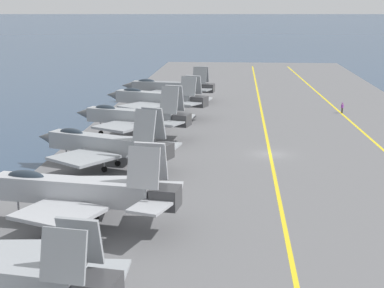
{
  "coord_description": "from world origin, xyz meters",
  "views": [
    {
      "loc": [
        -65.07,
        3.73,
        17.01
      ],
      "look_at": [
        -6.18,
        8.41,
        2.9
      ],
      "focal_mm": 55.0,
      "sensor_mm": 36.0,
      "label": 1
    }
  ],
  "objects_px": {
    "crew_purple_vest": "(342,107)",
    "parked_jet_fourth": "(133,117)",
    "parked_jet_third": "(104,144)",
    "parked_jet_second": "(76,191)",
    "parked_jet_sixth": "(169,87)",
    "parked_jet_fifth": "(156,99)"
  },
  "relations": [
    {
      "from": "parked_jet_fifth",
      "to": "crew_purple_vest",
      "type": "height_order",
      "value": "parked_jet_fifth"
    },
    {
      "from": "parked_jet_third",
      "to": "parked_jet_fourth",
      "type": "distance_m",
      "value": 14.2
    },
    {
      "from": "parked_jet_third",
      "to": "parked_jet_fourth",
      "type": "bearing_deg",
      "value": -2.31
    },
    {
      "from": "parked_jet_sixth",
      "to": "parked_jet_third",
      "type": "bearing_deg",
      "value": 177.85
    },
    {
      "from": "parked_jet_sixth",
      "to": "crew_purple_vest",
      "type": "distance_m",
      "value": 29.93
    },
    {
      "from": "parked_jet_second",
      "to": "parked_jet_third",
      "type": "bearing_deg",
      "value": 5.63
    },
    {
      "from": "parked_jet_fourth",
      "to": "crew_purple_vest",
      "type": "distance_m",
      "value": 35.56
    },
    {
      "from": "parked_jet_second",
      "to": "parked_jet_third",
      "type": "relative_size",
      "value": 1.04
    },
    {
      "from": "parked_jet_sixth",
      "to": "parked_jet_second",
      "type": "bearing_deg",
      "value": 179.96
    },
    {
      "from": "parked_jet_third",
      "to": "crew_purple_vest",
      "type": "relative_size",
      "value": 9.73
    },
    {
      "from": "parked_jet_fifth",
      "to": "parked_jet_sixth",
      "type": "relative_size",
      "value": 1.01
    },
    {
      "from": "parked_jet_second",
      "to": "parked_jet_sixth",
      "type": "distance_m",
      "value": 59.95
    },
    {
      "from": "parked_jet_third",
      "to": "parked_jet_sixth",
      "type": "xyz_separation_m",
      "value": [
        43.76,
        -1.64,
        -0.1
      ]
    },
    {
      "from": "parked_jet_sixth",
      "to": "crew_purple_vest",
      "type": "xyz_separation_m",
      "value": [
        -9.61,
        -28.31,
        -1.54
      ]
    },
    {
      "from": "parked_jet_sixth",
      "to": "parked_jet_fifth",
      "type": "bearing_deg",
      "value": 179.24
    },
    {
      "from": "parked_jet_second",
      "to": "parked_jet_fourth",
      "type": "relative_size",
      "value": 1.06
    },
    {
      "from": "parked_jet_third",
      "to": "parked_jet_sixth",
      "type": "relative_size",
      "value": 0.97
    },
    {
      "from": "parked_jet_second",
      "to": "crew_purple_vest",
      "type": "bearing_deg",
      "value": -29.39
    },
    {
      "from": "parked_jet_second",
      "to": "parked_jet_sixth",
      "type": "relative_size",
      "value": 1.0
    },
    {
      "from": "parked_jet_fourth",
      "to": "crew_purple_vest",
      "type": "relative_size",
      "value": 9.51
    },
    {
      "from": "crew_purple_vest",
      "to": "parked_jet_fourth",
      "type": "bearing_deg",
      "value": 124.2
    },
    {
      "from": "parked_jet_third",
      "to": "parked_jet_fifth",
      "type": "bearing_deg",
      "value": -2.85
    }
  ]
}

